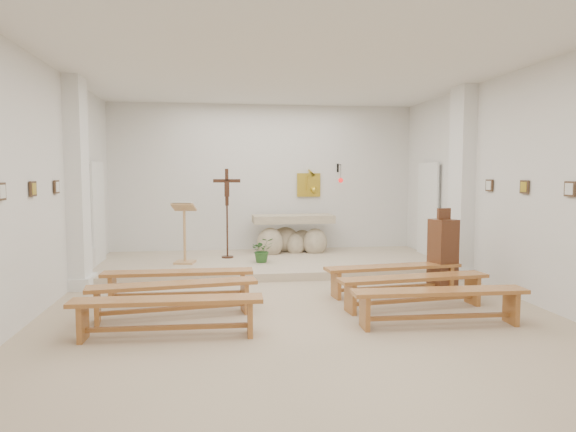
{
  "coord_description": "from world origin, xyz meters",
  "views": [
    {
      "loc": [
        -1.08,
        -6.9,
        1.92
      ],
      "look_at": [
        0.1,
        1.6,
        1.21
      ],
      "focal_mm": 32.0,
      "sensor_mm": 36.0,
      "label": 1
    }
  ],
  "objects": [
    {
      "name": "ground",
      "position": [
        0.0,
        0.0,
        0.0
      ],
      "size": [
        7.0,
        10.0,
        0.0
      ],
      "primitive_type": "cube",
      "color": "#C6AD8F",
      "rests_on": "ground"
    },
    {
      "name": "wall_left",
      "position": [
        -3.49,
        0.0,
        1.75
      ],
      "size": [
        0.02,
        10.0,
        3.5
      ],
      "primitive_type": "cube",
      "color": "silver",
      "rests_on": "ground"
    },
    {
      "name": "wall_right",
      "position": [
        3.49,
        0.0,
        1.75
      ],
      "size": [
        0.02,
        10.0,
        3.5
      ],
      "primitive_type": "cube",
      "color": "silver",
      "rests_on": "ground"
    },
    {
      "name": "wall_back",
      "position": [
        0.0,
        4.99,
        1.75
      ],
      "size": [
        7.0,
        0.02,
        3.5
      ],
      "primitive_type": "cube",
      "color": "silver",
      "rests_on": "ground"
    },
    {
      "name": "ceiling",
      "position": [
        0.0,
        0.0,
        3.49
      ],
      "size": [
        7.0,
        10.0,
        0.02
      ],
      "primitive_type": "cube",
      "color": "silver",
      "rests_on": "wall_back"
    },
    {
      "name": "sanctuary_platform",
      "position": [
        0.0,
        3.5,
        0.07
      ],
      "size": [
        6.98,
        3.0,
        0.15
      ],
      "primitive_type": "cube",
      "color": "#C5B097",
      "rests_on": "ground"
    },
    {
      "name": "pilaster_left",
      "position": [
        -3.37,
        2.0,
        1.75
      ],
      "size": [
        0.26,
        0.55,
        3.5
      ],
      "primitive_type": "cube",
      "color": "white",
      "rests_on": "ground"
    },
    {
      "name": "pilaster_right",
      "position": [
        3.37,
        2.0,
        1.75
      ],
      "size": [
        0.26,
        0.55,
        3.5
      ],
      "primitive_type": "cube",
      "color": "white",
      "rests_on": "ground"
    },
    {
      "name": "gold_wall_relief",
      "position": [
        1.05,
        4.96,
        1.65
      ],
      "size": [
        0.55,
        0.04,
        0.55
      ],
      "primitive_type": "cube",
      "color": "gold",
      "rests_on": "wall_back"
    },
    {
      "name": "sanctuary_lamp",
      "position": [
        1.75,
        4.71,
        1.81
      ],
      "size": [
        0.11,
        0.36,
        0.44
      ],
      "color": "black",
      "rests_on": "wall_back"
    },
    {
      "name": "station_frame_left_front",
      "position": [
        -3.47,
        -0.8,
        1.72
      ],
      "size": [
        0.03,
        0.2,
        0.2
      ],
      "primitive_type": "cube",
      "color": "#432E1D",
      "rests_on": "wall_left"
    },
    {
      "name": "station_frame_left_mid",
      "position": [
        -3.47,
        0.2,
        1.72
      ],
      "size": [
        0.03,
        0.2,
        0.2
      ],
      "primitive_type": "cube",
      "color": "#432E1D",
      "rests_on": "wall_left"
    },
    {
      "name": "station_frame_left_rear",
      "position": [
        -3.47,
        1.2,
        1.72
      ],
      "size": [
        0.03,
        0.2,
        0.2
      ],
      "primitive_type": "cube",
      "color": "#432E1D",
      "rests_on": "wall_left"
    },
    {
      "name": "station_frame_right_front",
      "position": [
        3.47,
        -0.8,
        1.72
      ],
      "size": [
        0.03,
        0.2,
        0.2
      ],
      "primitive_type": "cube",
      "color": "#432E1D",
      "rests_on": "wall_right"
    },
    {
      "name": "station_frame_right_mid",
      "position": [
        3.47,
        0.2,
        1.72
      ],
      "size": [
        0.03,
        0.2,
        0.2
      ],
      "primitive_type": "cube",
      "color": "#432E1D",
      "rests_on": "wall_right"
    },
    {
      "name": "station_frame_right_rear",
      "position": [
        3.47,
        1.2,
        1.72
      ],
      "size": [
        0.03,
        0.2,
        0.2
      ],
      "primitive_type": "cube",
      "color": "#432E1D",
      "rests_on": "wall_right"
    },
    {
      "name": "radiator_left",
      "position": [
        -3.43,
        2.7,
        0.27
      ],
      "size": [
        0.1,
        0.85,
        0.52
      ],
      "primitive_type": "cube",
      "color": "silver",
      "rests_on": "ground"
    },
    {
      "name": "radiator_right",
      "position": [
        3.43,
        2.7,
        0.27
      ],
      "size": [
        0.1,
        0.85,
        0.52
      ],
      "primitive_type": "cube",
      "color": "silver",
      "rests_on": "ground"
    },
    {
      "name": "altar",
      "position": [
        0.57,
        4.4,
        0.51
      ],
      "size": [
        1.81,
        0.84,
        0.93
      ],
      "rotation": [
        0.0,
        0.0,
        0.02
      ],
      "color": "beige",
      "rests_on": "sanctuary_platform"
    },
    {
      "name": "lectern",
      "position": [
        -1.73,
        3.28,
        0.76
      ],
      "size": [
        0.5,
        0.44,
        1.23
      ],
      "rotation": [
        0.0,
        0.0,
        -0.19
      ],
      "color": "tan",
      "rests_on": "sanctuary_platform"
    },
    {
      "name": "crucifix_stand",
      "position": [
        -0.88,
        3.85,
        1.23
      ],
      "size": [
        0.56,
        0.25,
        1.87
      ],
      "rotation": [
        0.0,
        0.0,
        -0.0
      ],
      "color": "#3D1F13",
      "rests_on": "sanctuary_platform"
    },
    {
      "name": "potted_plant",
      "position": [
        -0.2,
        3.2,
        0.4
      ],
      "size": [
        0.5,
        0.45,
        0.49
      ],
      "primitive_type": "imported",
      "rotation": [
        0.0,
        0.0,
        0.16
      ],
      "color": "#2A5823",
      "rests_on": "sanctuary_platform"
    },
    {
      "name": "donation_pedestal",
      "position": [
        2.57,
        0.97,
        0.6
      ],
      "size": [
        0.44,
        0.44,
        1.36
      ],
      "rotation": [
        0.0,
        0.0,
        0.24
      ],
      "color": "#532C17",
      "rests_on": "ground"
    },
    {
      "name": "bench_left_front",
      "position": [
        -1.67,
        0.81,
        0.35
      ],
      "size": [
        2.23,
        0.39,
        0.47
      ],
      "rotation": [
        0.0,
        0.0,
        -0.01
      ],
      "color": "#A5682F",
      "rests_on": "ground"
    },
    {
      "name": "bench_right_front",
      "position": [
        1.67,
        0.81,
        0.35
      ],
      "size": [
        2.25,
        0.61,
        0.47
      ],
      "rotation": [
        0.0,
        0.0,
        0.12
      ],
      "color": "#A5682F",
      "rests_on": "ground"
    },
    {
      "name": "bench_left_second",
      "position": [
        -1.67,
        -0.04,
        0.35
      ],
      "size": [
        2.25,
        0.66,
        0.47
      ],
      "rotation": [
        0.0,
        0.0,
        0.14
      ],
      "color": "#A5682F",
      "rests_on": "ground"
    },
    {
      "name": "bench_right_second",
      "position": [
        1.67,
        -0.04,
        0.35
      ],
      "size": [
        2.25,
        0.61,
        0.47
      ],
      "rotation": [
        0.0,
        0.0,
        0.12
      ],
      "color": "#A5682F",
      "rests_on": "ground"
    },
    {
      "name": "bench_left_third",
      "position": [
        -1.67,
        -0.9,
        0.35
      ],
      "size": [
        2.23,
        0.42,
        0.47
      ],
      "rotation": [
        0.0,
        0.0,
        -0.03
      ],
      "color": "#A5682F",
      "rests_on": "ground"
    },
    {
      "name": "bench_right_third",
      "position": [
        1.67,
        -0.9,
        0.35
      ],
      "size": [
        2.23,
        0.41,
        0.47
      ],
      "rotation": [
        0.0,
        0.0,
        -0.03
      ],
      "color": "#A5682F",
      "rests_on": "ground"
    }
  ]
}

